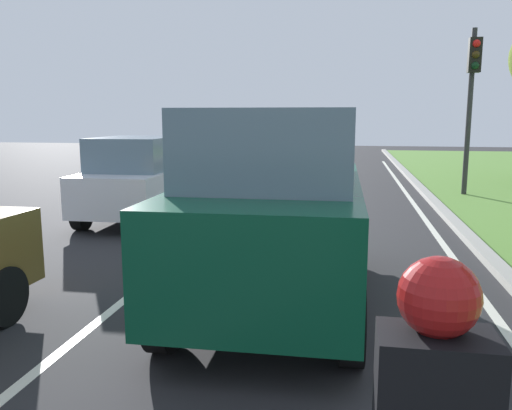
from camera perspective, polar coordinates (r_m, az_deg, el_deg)
The scene contains 8 objects.
ground_plane at distance 11.08m, azimuth -0.15°, elevation -1.82°, with size 60.00×60.00×0.00m, color #262628.
lane_line_center at distance 11.22m, azimuth -3.67°, elevation -1.68°, with size 0.12×32.00×0.01m, color silver.
lane_line_right_edge at distance 11.03m, azimuth 18.60°, elevation -2.37°, with size 0.12×32.00×0.01m, color silver.
curb_right at distance 11.10m, azimuth 21.17°, elevation -2.14°, with size 0.24×48.00×0.12m, color #9E9B93.
car_suv_ahead at distance 6.10m, azimuth 2.23°, elevation -0.14°, with size 2.02×4.52×2.28m.
car_hatchback_far at distance 11.44m, azimuth -12.60°, elevation 2.78°, with size 1.78×3.73×1.78m.
rider_person at distance 2.06m, azimuth 18.68°, elevation -20.31°, with size 0.50×0.40×1.16m.
traffic_light_near_right at distance 15.49m, azimuth 22.54°, elevation 12.08°, with size 0.32×0.50×4.53m.
Camera 1 is at (1.94, 3.32, 2.20)m, focal length 36.59 mm.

